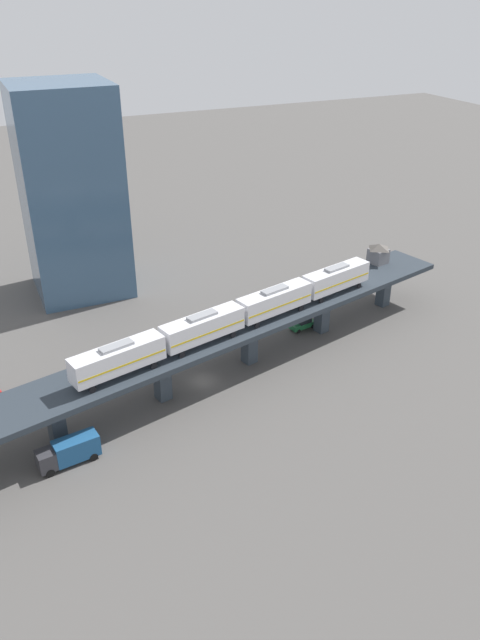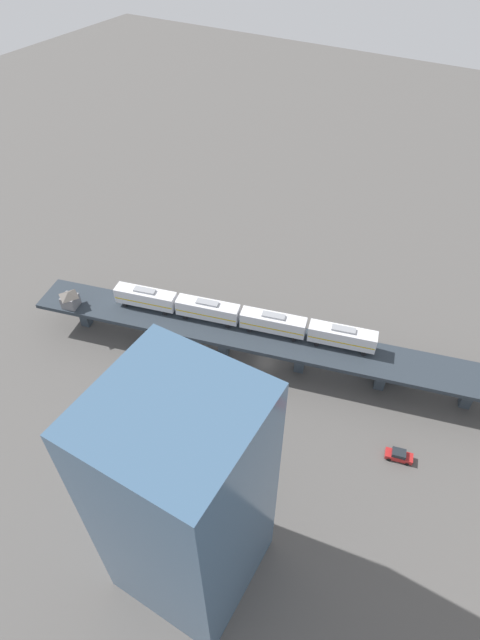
% 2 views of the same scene
% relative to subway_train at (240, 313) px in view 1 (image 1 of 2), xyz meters
% --- Properties ---
extents(ground_plane, '(400.00, 400.00, 0.00)m').
position_rel_subway_train_xyz_m(ground_plane, '(-0.02, 5.80, -9.61)').
color(ground_plane, '#514F4C').
extents(elevated_viaduct, '(30.63, 91.26, 7.07)m').
position_rel_subway_train_xyz_m(elevated_viaduct, '(0.02, 5.64, -3.52)').
color(elevated_viaduct, '#283039').
rests_on(elevated_viaduct, ground).
extents(subway_train, '(14.89, 48.97, 4.45)m').
position_rel_subway_train_xyz_m(subway_train, '(0.00, 0.00, 0.00)').
color(subway_train, silver).
rests_on(subway_train, elevated_viaduct).
extents(signal_hut, '(3.91, 3.91, 3.40)m').
position_rel_subway_train_xyz_m(signal_hut, '(11.84, -31.41, -0.74)').
color(signal_hut, slate).
rests_on(signal_hut, elevated_viaduct).
extents(street_car_green, '(2.51, 4.64, 1.89)m').
position_rel_subway_train_xyz_m(street_car_green, '(7.66, -14.65, -8.67)').
color(street_car_green, '#1E6638').
rests_on(street_car_green, ground).
extents(delivery_truck, '(3.28, 7.45, 3.20)m').
position_rel_subway_train_xyz_m(delivery_truck, '(-9.57, 26.08, -7.85)').
color(delivery_truck, '#333338').
rests_on(delivery_truck, ground).
extents(street_lamp, '(0.44, 0.44, 6.94)m').
position_rel_subway_train_xyz_m(street_lamp, '(10.16, -9.47, -5.50)').
color(street_lamp, black).
rests_on(street_lamp, ground).
extents(office_tower, '(16.00, 16.00, 36.00)m').
position_rel_subway_train_xyz_m(office_tower, '(37.79, 14.75, 8.39)').
color(office_tower, '#3D5B7A').
rests_on(office_tower, ground).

